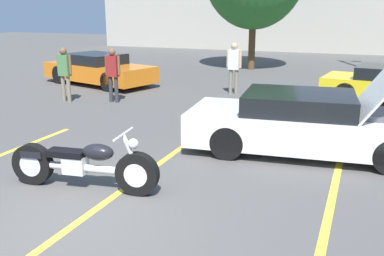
{
  "coord_description": "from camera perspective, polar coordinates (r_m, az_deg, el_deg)",
  "views": [
    {
      "loc": [
        3.42,
        -4.07,
        2.74
      ],
      "look_at": [
        0.77,
        2.43,
        0.8
      ],
      "focal_mm": 40.0,
      "sensor_mm": 36.0,
      "label": 1
    }
  ],
  "objects": [
    {
      "name": "spectator_midground",
      "position": [
        14.45,
        5.61,
        8.51
      ],
      "size": [
        0.52,
        0.22,
        1.71
      ],
      "color": "gray",
      "rests_on": "ground"
    },
    {
      "name": "ground_plane",
      "position": [
        5.98,
        -16.26,
        -12.49
      ],
      "size": [
        80.0,
        80.0,
        0.0
      ],
      "primitive_type": "plane",
      "color": "#514F4C"
    },
    {
      "name": "parking_stripe_back",
      "position": [
        5.72,
        17.12,
        -13.86
      ],
      "size": [
        0.12,
        5.88,
        0.01
      ],
      "primitive_type": "cube",
      "color": "yellow",
      "rests_on": "ground"
    },
    {
      "name": "parking_stripe_middle",
      "position": [
        6.63,
        -10.78,
        -9.21
      ],
      "size": [
        0.12,
        5.88,
        0.01
      ],
      "primitive_type": "cube",
      "color": "yellow",
      "rests_on": "ground"
    },
    {
      "name": "motorcycle",
      "position": [
        6.93,
        -14.34,
        -4.75
      ],
      "size": [
        2.47,
        0.7,
        0.97
      ],
      "rotation": [
        0.0,
        0.0,
        0.14
      ],
      "color": "black",
      "rests_on": "ground"
    },
    {
      "name": "spectator_by_show_car",
      "position": [
        13.29,
        -10.53,
        7.52
      ],
      "size": [
        0.52,
        0.22,
        1.64
      ],
      "color": "#333338",
      "rests_on": "ground"
    },
    {
      "name": "parked_car_left_row",
      "position": [
        16.74,
        -12.37,
        7.62
      ],
      "size": [
        4.85,
        2.92,
        1.16
      ],
      "rotation": [
        0.0,
        0.0,
        -0.27
      ],
      "color": "orange",
      "rests_on": "ground"
    },
    {
      "name": "show_car_hood_open",
      "position": [
        8.68,
        15.24,
        0.62
      ],
      "size": [
        4.8,
        2.35,
        2.16
      ],
      "rotation": [
        0.0,
        0.0,
        0.11
      ],
      "color": "white",
      "rests_on": "ground"
    },
    {
      "name": "far_building",
      "position": [
        31.82,
        16.49,
        14.09
      ],
      "size": [
        32.0,
        4.2,
        4.4
      ],
      "color": "#B2AD9E",
      "rests_on": "ground"
    },
    {
      "name": "spectator_near_motorcycle",
      "position": [
        13.69,
        -16.63,
        7.44
      ],
      "size": [
        0.52,
        0.22,
        1.66
      ],
      "color": "gray",
      "rests_on": "ground"
    }
  ]
}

